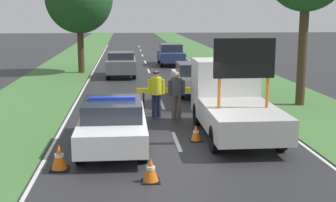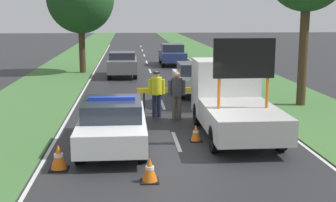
{
  "view_description": "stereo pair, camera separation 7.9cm",
  "coord_description": "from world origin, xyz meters",
  "px_view_note": "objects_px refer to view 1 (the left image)",
  "views": [
    {
      "loc": [
        -1.5,
        -12.72,
        3.92
      ],
      "look_at": [
        -0.18,
        2.11,
        1.1
      ],
      "focal_mm": 50.0,
      "sensor_mm": 36.0,
      "label": 1
    },
    {
      "loc": [
        -1.43,
        -12.73,
        3.92
      ],
      "look_at": [
        -0.18,
        2.11,
        1.1
      ],
      "focal_mm": 50.0,
      "sensor_mm": 36.0,
      "label": 2
    }
  ],
  "objects_px": {
    "traffic_cone_near_truck": "(151,170)",
    "traffic_cone_lane_edge": "(133,104)",
    "work_truck": "(232,100)",
    "queued_car_hatch_blue": "(171,54)",
    "queued_car_suv_grey": "(121,64)",
    "traffic_cone_near_police": "(59,157)",
    "pedestrian_civilian": "(176,92)",
    "traffic_cone_behind_barrier": "(112,103)",
    "police_officer": "(156,90)",
    "queued_car_van_white": "(194,78)",
    "road_barrier": "(171,92)",
    "police_car": "(113,123)",
    "traffic_cone_centre_front": "(196,133)"
  },
  "relations": [
    {
      "from": "work_truck",
      "to": "road_barrier",
      "type": "height_order",
      "value": "work_truck"
    },
    {
      "from": "work_truck",
      "to": "queued_car_hatch_blue",
      "type": "bearing_deg",
      "value": -88.92
    },
    {
      "from": "work_truck",
      "to": "road_barrier",
      "type": "relative_size",
      "value": 1.93
    },
    {
      "from": "road_barrier",
      "to": "queued_car_hatch_blue",
      "type": "bearing_deg",
      "value": 87.73
    },
    {
      "from": "police_officer",
      "to": "traffic_cone_near_truck",
      "type": "relative_size",
      "value": 2.95
    },
    {
      "from": "work_truck",
      "to": "pedestrian_civilian",
      "type": "xyz_separation_m",
      "value": [
        -1.61,
        2.18,
        -0.04
      ]
    },
    {
      "from": "pedestrian_civilian",
      "to": "traffic_cone_behind_barrier",
      "type": "xyz_separation_m",
      "value": [
        -2.44,
        1.79,
        -0.76
      ]
    },
    {
      "from": "police_car",
      "to": "traffic_cone_centre_front",
      "type": "distance_m",
      "value": 2.62
    },
    {
      "from": "work_truck",
      "to": "pedestrian_civilian",
      "type": "height_order",
      "value": "work_truck"
    },
    {
      "from": "police_officer",
      "to": "queued_car_suv_grey",
      "type": "xyz_separation_m",
      "value": [
        -1.44,
        11.6,
        -0.24
      ]
    },
    {
      "from": "traffic_cone_lane_edge",
      "to": "traffic_cone_behind_barrier",
      "type": "bearing_deg",
      "value": 179.78
    },
    {
      "from": "police_officer",
      "to": "queued_car_hatch_blue",
      "type": "height_order",
      "value": "police_officer"
    },
    {
      "from": "road_barrier",
      "to": "traffic_cone_near_police",
      "type": "distance_m",
      "value": 7.3
    },
    {
      "from": "traffic_cone_near_police",
      "to": "traffic_cone_near_truck",
      "type": "xyz_separation_m",
      "value": [
        2.26,
        -1.07,
        -0.03
      ]
    },
    {
      "from": "road_barrier",
      "to": "queued_car_hatch_blue",
      "type": "xyz_separation_m",
      "value": [
        1.62,
        17.3,
        -0.03
      ]
    },
    {
      "from": "queued_car_van_white",
      "to": "police_officer",
      "type": "bearing_deg",
      "value": 66.85
    },
    {
      "from": "work_truck",
      "to": "queued_car_hatch_blue",
      "type": "xyz_separation_m",
      "value": [
        -0.08,
        20.43,
        -0.26
      ]
    },
    {
      "from": "traffic_cone_near_truck",
      "to": "queued_car_van_white",
      "type": "height_order",
      "value": "queued_car_van_white"
    },
    {
      "from": "police_officer",
      "to": "traffic_cone_behind_barrier",
      "type": "xyz_separation_m",
      "value": [
        -1.72,
        1.37,
        -0.75
      ]
    },
    {
      "from": "traffic_cone_near_truck",
      "to": "traffic_cone_behind_barrier",
      "type": "distance_m",
      "value": 8.38
    },
    {
      "from": "queued_car_suv_grey",
      "to": "traffic_cone_near_police",
      "type": "bearing_deg",
      "value": 85.41
    },
    {
      "from": "traffic_cone_behind_barrier",
      "to": "queued_car_van_white",
      "type": "xyz_separation_m",
      "value": [
        3.88,
        3.69,
        0.49
      ]
    },
    {
      "from": "police_officer",
      "to": "queued_car_van_white",
      "type": "xyz_separation_m",
      "value": [
        2.16,
        5.06,
        -0.26
      ]
    },
    {
      "from": "queued_car_hatch_blue",
      "to": "traffic_cone_lane_edge",
      "type": "bearing_deg",
      "value": 79.34
    },
    {
      "from": "pedestrian_civilian",
      "to": "queued_car_suv_grey",
      "type": "bearing_deg",
      "value": 71.68
    },
    {
      "from": "traffic_cone_lane_edge",
      "to": "queued_car_hatch_blue",
      "type": "bearing_deg",
      "value": 79.34
    },
    {
      "from": "police_car",
      "to": "queued_car_suv_grey",
      "type": "relative_size",
      "value": 1.2
    },
    {
      "from": "police_car",
      "to": "traffic_cone_behind_barrier",
      "type": "distance_m",
      "value": 5.37
    },
    {
      "from": "police_car",
      "to": "traffic_cone_lane_edge",
      "type": "bearing_deg",
      "value": 80.38
    },
    {
      "from": "police_car",
      "to": "police_officer",
      "type": "xyz_separation_m",
      "value": [
        1.53,
        3.98,
        0.3
      ]
    },
    {
      "from": "road_barrier",
      "to": "traffic_cone_near_truck",
      "type": "xyz_separation_m",
      "value": [
        -1.21,
        -7.47,
        -0.56
      ]
    },
    {
      "from": "work_truck",
      "to": "police_officer",
      "type": "relative_size",
      "value": 2.98
    },
    {
      "from": "work_truck",
      "to": "queued_car_van_white",
      "type": "distance_m",
      "value": 7.66
    },
    {
      "from": "traffic_cone_near_truck",
      "to": "traffic_cone_lane_edge",
      "type": "relative_size",
      "value": 1.15
    },
    {
      "from": "road_barrier",
      "to": "police_officer",
      "type": "xyz_separation_m",
      "value": [
        -0.63,
        -0.54,
        0.19
      ]
    },
    {
      "from": "work_truck",
      "to": "police_officer",
      "type": "xyz_separation_m",
      "value": [
        -2.33,
        2.59,
        -0.05
      ]
    },
    {
      "from": "road_barrier",
      "to": "traffic_cone_behind_barrier",
      "type": "bearing_deg",
      "value": 163.58
    },
    {
      "from": "traffic_cone_behind_barrier",
      "to": "queued_car_hatch_blue",
      "type": "distance_m",
      "value": 16.95
    },
    {
      "from": "work_truck",
      "to": "police_officer",
      "type": "height_order",
      "value": "work_truck"
    },
    {
      "from": "traffic_cone_near_truck",
      "to": "queued_car_suv_grey",
      "type": "relative_size",
      "value": 0.15
    },
    {
      "from": "road_barrier",
      "to": "traffic_cone_lane_edge",
      "type": "bearing_deg",
      "value": 153.88
    },
    {
      "from": "traffic_cone_near_truck",
      "to": "traffic_cone_behind_barrier",
      "type": "relative_size",
      "value": 1.01
    },
    {
      "from": "traffic_cone_centre_front",
      "to": "traffic_cone_near_police",
      "type": "bearing_deg",
      "value": -148.53
    },
    {
      "from": "traffic_cone_behind_barrier",
      "to": "queued_car_van_white",
      "type": "distance_m",
      "value": 5.38
    },
    {
      "from": "police_car",
      "to": "queued_car_suv_grey",
      "type": "distance_m",
      "value": 15.58
    },
    {
      "from": "pedestrian_civilian",
      "to": "traffic_cone_near_truck",
      "type": "xyz_separation_m",
      "value": [
        -1.3,
        -6.51,
        -0.75
      ]
    },
    {
      "from": "work_truck",
      "to": "traffic_cone_centre_front",
      "type": "xyz_separation_m",
      "value": [
        -1.33,
        -0.92,
        -0.83
      ]
    },
    {
      "from": "traffic_cone_near_truck",
      "to": "queued_car_hatch_blue",
      "type": "distance_m",
      "value": 24.94
    },
    {
      "from": "traffic_cone_behind_barrier",
      "to": "traffic_cone_lane_edge",
      "type": "height_order",
      "value": "traffic_cone_behind_barrier"
    },
    {
      "from": "police_officer",
      "to": "traffic_cone_near_truck",
      "type": "distance_m",
      "value": 7.0
    }
  ]
}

